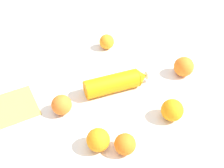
{
  "coord_description": "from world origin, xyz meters",
  "views": [
    {
      "loc": [
        0.07,
        -0.72,
        0.67
      ],
      "look_at": [
        0.02,
        -0.0,
        0.04
      ],
      "focal_mm": 41.02,
      "sensor_mm": 36.0,
      "label": 1
    }
  ],
  "objects_px": {
    "orange_4": "(62,105)",
    "orange_5": "(125,144)",
    "water_bottle": "(117,83)",
    "orange_1": "(107,42)",
    "folded_napkin": "(12,106)",
    "orange_2": "(172,110)",
    "orange_0": "(184,67)",
    "orange_3": "(98,140)"
  },
  "relations": [
    {
      "from": "water_bottle",
      "to": "orange_3",
      "type": "height_order",
      "value": "orange_3"
    },
    {
      "from": "orange_3",
      "to": "folded_napkin",
      "type": "bearing_deg",
      "value": 155.56
    },
    {
      "from": "orange_0",
      "to": "orange_3",
      "type": "relative_size",
      "value": 1.12
    },
    {
      "from": "orange_0",
      "to": "folded_napkin",
      "type": "distance_m",
      "value": 0.68
    },
    {
      "from": "orange_3",
      "to": "orange_4",
      "type": "bearing_deg",
      "value": 135.71
    },
    {
      "from": "orange_0",
      "to": "orange_2",
      "type": "bearing_deg",
      "value": -106.6
    },
    {
      "from": "water_bottle",
      "to": "orange_1",
      "type": "relative_size",
      "value": 3.9
    },
    {
      "from": "orange_4",
      "to": "folded_napkin",
      "type": "xyz_separation_m",
      "value": [
        -0.19,
        0.01,
        -0.03
      ]
    },
    {
      "from": "water_bottle",
      "to": "orange_0",
      "type": "distance_m",
      "value": 0.29
    },
    {
      "from": "orange_1",
      "to": "orange_3",
      "type": "distance_m",
      "value": 0.56
    },
    {
      "from": "orange_0",
      "to": "orange_1",
      "type": "relative_size",
      "value": 1.17
    },
    {
      "from": "water_bottle",
      "to": "orange_4",
      "type": "bearing_deg",
      "value": -169.92
    },
    {
      "from": "orange_1",
      "to": "orange_5",
      "type": "bearing_deg",
      "value": -79.81
    },
    {
      "from": "orange_1",
      "to": "folded_napkin",
      "type": "xyz_separation_m",
      "value": [
        -0.31,
        -0.41,
        -0.03
      ]
    },
    {
      "from": "orange_2",
      "to": "folded_napkin",
      "type": "distance_m",
      "value": 0.56
    },
    {
      "from": "orange_3",
      "to": "orange_1",
      "type": "bearing_deg",
      "value": 92.09
    },
    {
      "from": "orange_2",
      "to": "orange_3",
      "type": "height_order",
      "value": "orange_2"
    },
    {
      "from": "orange_2",
      "to": "orange_0",
      "type": "bearing_deg",
      "value": 73.4
    },
    {
      "from": "water_bottle",
      "to": "orange_5",
      "type": "xyz_separation_m",
      "value": [
        0.04,
        -0.28,
        -0.0
      ]
    },
    {
      "from": "orange_5",
      "to": "water_bottle",
      "type": "bearing_deg",
      "value": 97.58
    },
    {
      "from": "orange_2",
      "to": "folded_napkin",
      "type": "height_order",
      "value": "orange_2"
    },
    {
      "from": "orange_1",
      "to": "orange_3",
      "type": "relative_size",
      "value": 0.96
    },
    {
      "from": "orange_2",
      "to": "orange_3",
      "type": "distance_m",
      "value": 0.27
    },
    {
      "from": "orange_0",
      "to": "orange_4",
      "type": "relative_size",
      "value": 1.14
    },
    {
      "from": "orange_1",
      "to": "orange_4",
      "type": "distance_m",
      "value": 0.43
    },
    {
      "from": "water_bottle",
      "to": "folded_napkin",
      "type": "distance_m",
      "value": 0.39
    },
    {
      "from": "water_bottle",
      "to": "orange_0",
      "type": "height_order",
      "value": "orange_0"
    },
    {
      "from": "orange_0",
      "to": "orange_2",
      "type": "xyz_separation_m",
      "value": [
        -0.07,
        -0.24,
        -0.0
      ]
    },
    {
      "from": "water_bottle",
      "to": "orange_2",
      "type": "bearing_deg",
      "value": -59.43
    },
    {
      "from": "orange_0",
      "to": "orange_1",
      "type": "xyz_separation_m",
      "value": [
        -0.33,
        0.18,
        -0.01
      ]
    },
    {
      "from": "orange_4",
      "to": "orange_5",
      "type": "bearing_deg",
      "value": -33.23
    },
    {
      "from": "orange_2",
      "to": "orange_5",
      "type": "distance_m",
      "value": 0.21
    },
    {
      "from": "orange_0",
      "to": "orange_5",
      "type": "xyz_separation_m",
      "value": [
        -0.23,
        -0.39,
        -0.01
      ]
    },
    {
      "from": "orange_0",
      "to": "orange_2",
      "type": "height_order",
      "value": "orange_0"
    },
    {
      "from": "orange_4",
      "to": "folded_napkin",
      "type": "distance_m",
      "value": 0.19
    },
    {
      "from": "folded_napkin",
      "to": "orange_2",
      "type": "bearing_deg",
      "value": -1.31
    },
    {
      "from": "water_bottle",
      "to": "orange_3",
      "type": "xyz_separation_m",
      "value": [
        -0.04,
        -0.27,
        0.0
      ]
    },
    {
      "from": "orange_1",
      "to": "orange_2",
      "type": "bearing_deg",
      "value": -58.7
    },
    {
      "from": "orange_0",
      "to": "orange_5",
      "type": "bearing_deg",
      "value": -120.38
    },
    {
      "from": "water_bottle",
      "to": "folded_napkin",
      "type": "bearing_deg",
      "value": 172.93
    },
    {
      "from": "orange_4",
      "to": "folded_napkin",
      "type": "height_order",
      "value": "orange_4"
    },
    {
      "from": "orange_2",
      "to": "folded_napkin",
      "type": "relative_size",
      "value": 0.44
    }
  ]
}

